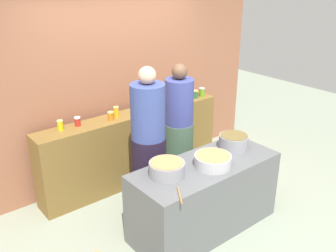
% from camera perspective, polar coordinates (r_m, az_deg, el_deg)
% --- Properties ---
extents(ground, '(12.00, 12.00, 0.00)m').
position_cam_1_polar(ground, '(4.72, 2.73, -13.15)').
color(ground, gray).
extents(storefront_wall, '(4.80, 0.12, 3.00)m').
position_cam_1_polar(storefront_wall, '(5.16, -7.75, 8.28)').
color(storefront_wall, '#965D42').
rests_on(storefront_wall, ground).
extents(display_shelf, '(2.70, 0.36, 0.99)m').
position_cam_1_polar(display_shelf, '(5.22, -5.17, -3.16)').
color(display_shelf, brown).
rests_on(display_shelf, ground).
extents(prep_table, '(1.70, 0.70, 0.82)m').
position_cam_1_polar(prep_table, '(4.31, 5.51, -10.50)').
color(prep_table, '#5C5E60').
rests_on(prep_table, ground).
extents(preserve_jar_0, '(0.07, 0.07, 0.12)m').
position_cam_1_polar(preserve_jar_0, '(4.63, -15.92, 0.11)').
color(preserve_jar_0, yellow).
rests_on(preserve_jar_0, display_shelf).
extents(preserve_jar_1, '(0.08, 0.08, 0.11)m').
position_cam_1_polar(preserve_jar_1, '(4.71, -13.48, 0.67)').
color(preserve_jar_1, '#B12620').
rests_on(preserve_jar_1, display_shelf).
extents(preserve_jar_2, '(0.08, 0.08, 0.11)m').
position_cam_1_polar(preserve_jar_2, '(4.80, -8.62, 1.51)').
color(preserve_jar_2, orange).
rests_on(preserve_jar_2, display_shelf).
extents(preserve_jar_3, '(0.07, 0.07, 0.14)m').
position_cam_1_polar(preserve_jar_3, '(4.88, -7.80, 2.09)').
color(preserve_jar_3, gold).
rests_on(preserve_jar_3, display_shelf).
extents(preserve_jar_4, '(0.07, 0.07, 0.13)m').
position_cam_1_polar(preserve_jar_4, '(5.02, -4.26, 2.72)').
color(preserve_jar_4, '#B51F0C').
rests_on(preserve_jar_4, display_shelf).
extents(preserve_jar_5, '(0.08, 0.08, 0.13)m').
position_cam_1_polar(preserve_jar_5, '(5.19, -2.08, 3.43)').
color(preserve_jar_5, gold).
rests_on(preserve_jar_5, display_shelf).
extents(preserve_jar_6, '(0.09, 0.09, 0.14)m').
position_cam_1_polar(preserve_jar_6, '(5.28, -0.69, 3.85)').
color(preserve_jar_6, '#294420').
rests_on(preserve_jar_6, display_shelf).
extents(preserve_jar_7, '(0.07, 0.07, 0.12)m').
position_cam_1_polar(preserve_jar_7, '(5.39, 0.84, 4.12)').
color(preserve_jar_7, brown).
rests_on(preserve_jar_7, display_shelf).
extents(preserve_jar_8, '(0.09, 0.09, 0.12)m').
position_cam_1_polar(preserve_jar_8, '(5.61, 4.12, 4.81)').
color(preserve_jar_8, '#2A5B3B').
rests_on(preserve_jar_8, display_shelf).
extents(preserve_jar_9, '(0.08, 0.08, 0.13)m').
position_cam_1_polar(preserve_jar_9, '(5.69, 5.12, 5.12)').
color(preserve_jar_9, '#5D961C').
rests_on(preserve_jar_9, display_shelf).
extents(cooking_pot_left, '(0.37, 0.37, 0.15)m').
position_cam_1_polar(cooking_pot_left, '(3.84, -0.16, -6.45)').
color(cooking_pot_left, gray).
rests_on(cooking_pot_left, prep_table).
extents(cooking_pot_center, '(0.40, 0.40, 0.13)m').
position_cam_1_polar(cooking_pot_center, '(4.04, 6.77, -5.20)').
color(cooking_pot_center, '#B7B7BC').
rests_on(cooking_pot_center, prep_table).
extents(cooking_pot_right, '(0.34, 0.34, 0.17)m').
position_cam_1_polar(cooking_pot_right, '(4.46, 9.86, -2.37)').
color(cooking_pot_right, gray).
rests_on(cooking_pot_right, prep_table).
extents(wooden_spoon, '(0.16, 0.25, 0.02)m').
position_cam_1_polar(wooden_spoon, '(3.55, 1.77, -10.37)').
color(wooden_spoon, '#9E703D').
rests_on(wooden_spoon, prep_table).
extents(cook_with_tongs, '(0.40, 0.40, 1.83)m').
position_cam_1_polar(cook_with_tongs, '(4.31, -2.91, -4.04)').
color(cook_with_tongs, black).
rests_on(cook_with_tongs, ground).
extents(cook_in_cap, '(0.38, 0.38, 1.71)m').
position_cam_1_polar(cook_in_cap, '(4.88, 1.64, -1.41)').
color(cook_in_cap, '#44634B').
rests_on(cook_in_cap, ground).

